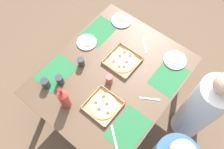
{
  "coord_description": "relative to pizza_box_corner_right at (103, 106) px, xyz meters",
  "views": [
    {
      "loc": [
        0.79,
        0.63,
        2.65
      ],
      "look_at": [
        0.0,
        0.0,
        0.75
      ],
      "focal_mm": 36.17,
      "sensor_mm": 36.0,
      "label": 1
    }
  ],
  "objects": [
    {
      "name": "placemat_far_right",
      "position": [
        0.02,
        0.3,
        -0.01
      ],
      "size": [
        0.36,
        0.26,
        0.0
      ],
      "primitive_type": "cube",
      "color": "#236638",
      "rests_on": "dining_table"
    },
    {
      "name": "plate_far_left",
      "position": [
        -0.42,
        -0.57,
        -0.0
      ],
      "size": [
        0.2,
        0.2,
        0.03
      ],
      "color": "white",
      "rests_on": "dining_table"
    },
    {
      "name": "plate_near_right",
      "position": [
        -0.88,
        -0.47,
        -0.0
      ],
      "size": [
        0.22,
        0.22,
        0.03
      ],
      "color": "white",
      "rests_on": "dining_table"
    },
    {
      "name": "plate_middle",
      "position": [
        -0.81,
        0.25,
        -0.0
      ],
      "size": [
        0.22,
        0.22,
        0.03
      ],
      "color": "white",
      "rests_on": "dining_table"
    },
    {
      "name": "diner_left_seat",
      "position": [
        -0.62,
        0.71,
        -0.22
      ],
      "size": [
        0.32,
        0.32,
        1.22
      ],
      "color": "white",
      "rests_on": "ground_plane"
    },
    {
      "name": "cup_clear_left",
      "position": [
        0.07,
        -0.46,
        0.04
      ],
      "size": [
        0.07,
        0.07,
        0.11
      ],
      "primitive_type": "cylinder",
      "color": "#333338",
      "rests_on": "dining_table"
    },
    {
      "name": "pizza_box_corner_right",
      "position": [
        0.0,
        0.0,
        0.0
      ],
      "size": [
        0.28,
        0.28,
        0.04
      ],
      "color": "tan",
      "rests_on": "dining_table"
    },
    {
      "name": "soda_bottle",
      "position": [
        0.19,
        -0.26,
        0.12
      ],
      "size": [
        0.09,
        0.09,
        0.32
      ],
      "color": "#B2382D",
      "rests_on": "dining_table"
    },
    {
      "name": "dining_table",
      "position": [
        -0.3,
        -0.14,
        -0.11
      ],
      "size": [
        1.42,
        1.17,
        0.75
      ],
      "color": "#3F3328",
      "rests_on": "ground_plane"
    },
    {
      "name": "cup_dark",
      "position": [
        0.17,
        -0.53,
        0.04
      ],
      "size": [
        0.07,
        0.07,
        0.1
      ],
      "primitive_type": "cylinder",
      "color": "#333338",
      "rests_on": "dining_table"
    },
    {
      "name": "placemat_near_right",
      "position": [
        0.02,
        -0.57,
        -0.01
      ],
      "size": [
        0.36,
        0.26,
        0.0
      ],
      "primitive_type": "cube",
      "color": "#236638",
      "rests_on": "dining_table"
    },
    {
      "name": "fork_by_near_left",
      "position": [
        -0.32,
        0.28,
        -0.01
      ],
      "size": [
        0.11,
        0.17,
        0.0
      ],
      "primitive_type": "cube",
      "rotation": [
        0.0,
        0.0,
        5.27
      ],
      "color": "#B7B7BC",
      "rests_on": "dining_table"
    },
    {
      "name": "knife_by_far_right",
      "position": [
        0.15,
        0.25,
        -0.01
      ],
      "size": [
        0.15,
        0.18,
        0.0
      ],
      "primitive_type": "cube",
      "rotation": [
        0.0,
        0.0,
        0.9
      ],
      "color": "#B7B7BC",
      "rests_on": "dining_table"
    },
    {
      "name": "placemat_far_left",
      "position": [
        -0.62,
        0.3,
        -0.01
      ],
      "size": [
        0.36,
        0.26,
        0.0
      ],
      "primitive_type": "cube",
      "color": "#236638",
      "rests_on": "dining_table"
    },
    {
      "name": "pizza_box_center",
      "position": [
        -0.48,
        -0.15,
        -0.0
      ],
      "size": [
        0.3,
        0.3,
        0.04
      ],
      "color": "tan",
      "rests_on": "dining_table"
    },
    {
      "name": "fork_by_near_right",
      "position": [
        -0.77,
        -0.09,
        -0.01
      ],
      "size": [
        0.14,
        0.15,
        0.0
      ],
      "primitive_type": "cube",
      "rotation": [
        0.0,
        0.0,
        0.83
      ],
      "color": "#B7B7BC",
      "rests_on": "dining_table"
    },
    {
      "name": "ground_plane",
      "position": [
        -0.3,
        -0.14,
        -0.76
      ],
      "size": [
        6.0,
        6.0,
        0.0
      ],
      "primitive_type": "plane",
      "color": "brown"
    },
    {
      "name": "cup_red",
      "position": [
        -0.23,
        -0.11,
        0.04
      ],
      "size": [
        0.07,
        0.07,
        0.1
      ],
      "primitive_type": "cylinder",
      "color": "#BF4742",
      "rests_on": "dining_table"
    },
    {
      "name": "placemat_near_left",
      "position": [
        -0.62,
        -0.57,
        -0.01
      ],
      "size": [
        0.36,
        0.26,
        0.0
      ],
      "primitive_type": "cube",
      "color": "#236638",
      "rests_on": "dining_table"
    },
    {
      "name": "cup_spare",
      "position": [
        -0.2,
        -0.44,
        0.04
      ],
      "size": [
        0.07,
        0.07,
        0.1
      ],
      "primitive_type": "cylinder",
      "color": "#333338",
      "rests_on": "dining_table"
    }
  ]
}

